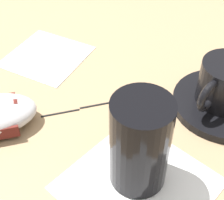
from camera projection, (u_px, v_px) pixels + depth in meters
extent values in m
plane|color=#9E7F5B|center=(117.00, 113.00, 0.48)|extent=(3.00, 3.00, 0.00)
cylinder|color=black|center=(223.00, 104.00, 0.48)|extent=(0.14, 0.14, 0.01)
torus|color=black|center=(209.00, 96.00, 0.44)|extent=(0.02, 0.05, 0.05)
cylinder|color=#591E19|center=(15.00, 105.00, 0.45)|extent=(0.01, 0.01, 0.01)
cylinder|color=black|center=(60.00, 112.00, 0.48)|extent=(0.04, 0.04, 0.00)
cylinder|color=black|center=(96.00, 106.00, 0.49)|extent=(0.04, 0.04, 0.00)
cylinder|color=black|center=(131.00, 99.00, 0.50)|extent=(0.04, 0.04, 0.00)
cylinder|color=black|center=(165.00, 99.00, 0.50)|extent=(0.05, 0.02, 0.00)
cylinder|color=black|center=(198.00, 111.00, 0.48)|extent=(0.05, 0.02, 0.00)
sphere|color=black|center=(42.00, 116.00, 0.47)|extent=(0.00, 0.00, 0.00)
sphere|color=black|center=(79.00, 109.00, 0.48)|extent=(0.00, 0.00, 0.00)
sphere|color=black|center=(114.00, 102.00, 0.49)|extent=(0.00, 0.00, 0.00)
sphere|color=black|center=(148.00, 96.00, 0.50)|extent=(0.00, 0.00, 0.00)
sphere|color=black|center=(183.00, 102.00, 0.49)|extent=(0.00, 0.00, 0.00)
sphere|color=black|center=(214.00, 121.00, 0.47)|extent=(0.00, 0.00, 0.00)
cube|color=white|center=(138.00, 184.00, 0.39)|extent=(0.18, 0.18, 0.00)
cylinder|color=black|center=(140.00, 143.00, 0.36)|extent=(0.07, 0.07, 0.11)
cube|color=white|center=(47.00, 56.00, 0.58)|extent=(0.12, 0.12, 0.00)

